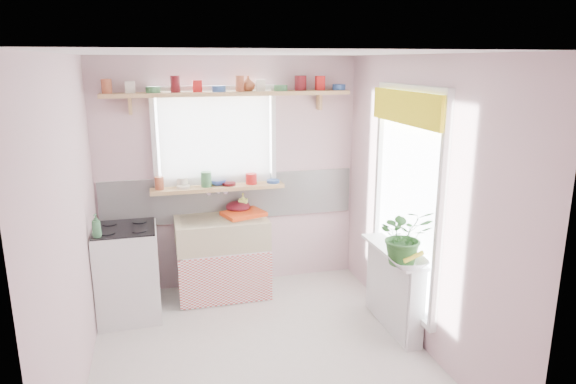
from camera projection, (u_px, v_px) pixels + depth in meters
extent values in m
plane|color=silver|center=(262.00, 357.00, 4.36)|extent=(3.20, 3.20, 0.00)
plane|color=white|center=(258.00, 53.00, 3.74)|extent=(3.20, 3.20, 0.00)
plane|color=beige|center=(230.00, 174.00, 5.55)|extent=(2.80, 0.00, 2.80)
plane|color=beige|center=(326.00, 309.00, 2.55)|extent=(2.80, 0.00, 2.80)
plane|color=beige|center=(71.00, 231.00, 3.71)|extent=(0.00, 3.20, 3.20)
plane|color=beige|center=(420.00, 204.00, 4.40)|extent=(0.00, 3.20, 3.20)
cube|color=white|center=(231.00, 197.00, 5.60)|extent=(2.74, 0.03, 0.50)
cube|color=pink|center=(231.00, 215.00, 5.65)|extent=(2.74, 0.02, 0.12)
cube|color=white|center=(215.00, 138.00, 5.41)|extent=(1.20, 0.01, 1.00)
cube|color=white|center=(216.00, 139.00, 5.35)|extent=(1.15, 0.02, 0.95)
cube|color=white|center=(408.00, 199.00, 4.58)|extent=(0.01, 1.10, 1.90)
cube|color=yellow|center=(405.00, 108.00, 4.36)|extent=(0.03, 1.20, 0.28)
cube|color=white|center=(223.00, 270.00, 5.48)|extent=(0.85, 0.55, 0.55)
cube|color=#CF403D|center=(227.00, 281.00, 5.21)|extent=(0.95, 0.02, 0.53)
cube|color=#BEAE8B|center=(222.00, 232.00, 5.37)|extent=(0.95, 0.55, 0.30)
cylinder|color=silver|center=(217.00, 190.00, 5.50)|extent=(0.03, 0.22, 0.03)
cube|color=white|center=(128.00, 273.00, 4.96)|extent=(0.58, 0.58, 0.90)
cube|color=black|center=(124.00, 229.00, 4.85)|extent=(0.56, 0.56, 0.02)
cylinder|color=black|center=(107.00, 233.00, 4.68)|extent=(0.14, 0.14, 0.01)
cylinder|color=black|center=(139.00, 231.00, 4.75)|extent=(0.14, 0.14, 0.01)
cylinder|color=black|center=(110.00, 224.00, 4.94)|extent=(0.14, 0.14, 0.01)
cylinder|color=black|center=(140.00, 222.00, 5.01)|extent=(0.14, 0.14, 0.01)
cube|color=white|center=(394.00, 290.00, 4.78)|extent=(0.15, 0.90, 0.75)
cube|color=white|center=(393.00, 251.00, 4.68)|extent=(0.22, 0.95, 0.03)
cube|color=tan|center=(218.00, 188.00, 5.43)|extent=(1.40, 0.22, 0.04)
cube|color=tan|center=(230.00, 94.00, 5.21)|extent=(2.52, 0.24, 0.04)
cylinder|color=#A55133|center=(107.00, 87.00, 4.90)|extent=(0.11, 0.11, 0.12)
cylinder|color=silver|center=(130.00, 87.00, 4.95)|extent=(0.11, 0.11, 0.12)
cylinder|color=#3F7F4C|center=(153.00, 90.00, 5.01)|extent=(0.11, 0.11, 0.06)
cylinder|color=#590F14|center=(175.00, 86.00, 5.06)|extent=(0.11, 0.11, 0.12)
cylinder|color=red|center=(197.00, 86.00, 5.11)|extent=(0.11, 0.11, 0.12)
cylinder|color=#3359A5|center=(219.00, 89.00, 5.17)|extent=(0.11, 0.11, 0.06)
cylinder|color=#A55133|center=(240.00, 86.00, 5.22)|extent=(0.11, 0.11, 0.12)
cylinder|color=silver|center=(260.00, 85.00, 5.27)|extent=(0.11, 0.11, 0.12)
cylinder|color=#3F7F4C|center=(281.00, 88.00, 5.33)|extent=(0.11, 0.11, 0.06)
cylinder|color=#590F14|center=(301.00, 85.00, 5.38)|extent=(0.11, 0.11, 0.12)
cylinder|color=red|center=(320.00, 85.00, 5.43)|extent=(0.11, 0.11, 0.12)
cylinder|color=#3359A5|center=(339.00, 87.00, 5.49)|extent=(0.11, 0.11, 0.06)
cylinder|color=#A55133|center=(157.00, 184.00, 5.26)|extent=(0.11, 0.11, 0.12)
cylinder|color=silver|center=(182.00, 183.00, 5.32)|extent=(0.11, 0.11, 0.12)
cylinder|color=#3F7F4C|center=(206.00, 184.00, 5.39)|extent=(0.11, 0.11, 0.06)
cylinder|color=#590F14|center=(229.00, 180.00, 5.44)|extent=(0.11, 0.11, 0.12)
cylinder|color=red|center=(252.00, 178.00, 5.50)|extent=(0.11, 0.11, 0.12)
cylinder|color=#3359A5|center=(275.00, 180.00, 5.57)|extent=(0.11, 0.11, 0.06)
cube|color=#EC4514|center=(244.00, 214.00, 5.44)|extent=(0.49, 0.43, 0.04)
ellipsoid|color=#560E1A|center=(238.00, 207.00, 5.56)|extent=(0.36, 0.36, 0.12)
imported|color=#285A24|center=(405.00, 236.00, 4.29)|extent=(0.52, 0.47, 0.50)
imported|color=silver|center=(408.00, 263.00, 4.27)|extent=(0.33, 0.33, 0.08)
imported|color=#2C5923|center=(401.00, 249.00, 4.39)|extent=(0.13, 0.09, 0.22)
imported|color=#EBFE71|center=(243.00, 203.00, 5.56)|extent=(0.12, 0.12, 0.21)
imported|color=beige|center=(183.00, 182.00, 5.38)|extent=(0.15, 0.15, 0.10)
imported|color=#3856B6|center=(218.00, 182.00, 5.47)|extent=(0.20, 0.20, 0.06)
imported|color=#A65733|center=(248.00, 83.00, 5.29)|extent=(0.15, 0.15, 0.15)
imported|color=#3C794A|center=(96.00, 226.00, 4.56)|extent=(0.10, 0.10, 0.22)
sphere|color=orange|center=(408.00, 256.00, 4.26)|extent=(0.08, 0.08, 0.08)
sphere|color=orange|center=(413.00, 254.00, 4.30)|extent=(0.08, 0.08, 0.08)
sphere|color=orange|center=(402.00, 256.00, 4.26)|extent=(0.08, 0.08, 0.08)
cylinder|color=yellow|center=(414.00, 257.00, 4.21)|extent=(0.18, 0.04, 0.10)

